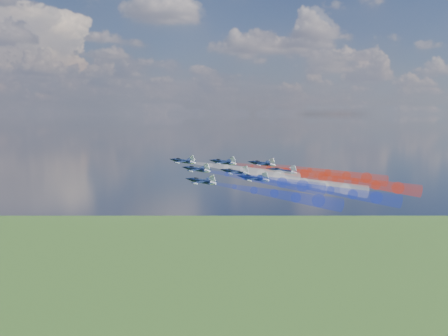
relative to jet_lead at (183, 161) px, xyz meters
name	(u,v)px	position (x,y,z in m)	size (l,w,h in m)	color
jet_lead	(183,161)	(0.00, 0.00, 0.00)	(8.97, 11.21, 2.99)	black
trail_lead	(243,170)	(15.51, -17.95, -1.75)	(3.74, 37.66, 3.74)	white
jet_inner_left	(197,169)	(1.47, -13.87, -1.47)	(8.97, 11.21, 2.99)	black
trail_inner_left	(263,180)	(16.97, -31.82, -3.22)	(3.74, 37.66, 3.74)	#172CCA
jet_inner_right	(223,162)	(13.60, -1.69, -0.50)	(8.97, 11.21, 2.99)	black
trail_inner_right	(286,171)	(29.11, -19.64, -2.25)	(3.74, 37.66, 3.74)	red
jet_outer_left	(202,181)	(-0.19, -27.23, -3.57)	(8.97, 11.21, 2.99)	black
trail_outer_left	(274,194)	(15.31, -45.18, -5.32)	(3.74, 37.66, 3.74)	#172CCA
jet_center_third	(235,172)	(13.35, -16.29, -2.32)	(8.97, 11.21, 2.99)	black
trail_center_third	(304,182)	(28.86, -34.23, -4.07)	(3.74, 37.66, 3.74)	white
jet_outer_right	(262,164)	(26.43, -5.23, -1.04)	(8.97, 11.21, 2.99)	black
trail_outer_right	(328,173)	(41.93, -23.18, -2.78)	(3.74, 37.66, 3.74)	red
jet_rear_left	(254,178)	(14.95, -29.62, -2.95)	(8.97, 11.21, 2.99)	black
trail_rear_left	(330,190)	(30.46, -47.57, -4.70)	(3.74, 37.66, 3.74)	#172CCA
jet_rear_right	(283,171)	(27.94, -19.67, -2.21)	(8.97, 11.21, 2.99)	black
trail_rear_right	(355,182)	(43.45, -37.62, -3.96)	(3.74, 37.66, 3.74)	red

